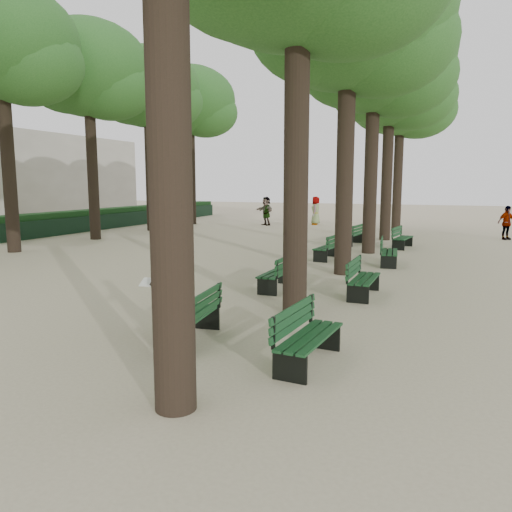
% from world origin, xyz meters
% --- Properties ---
extents(ground, '(120.00, 120.00, 0.00)m').
position_xyz_m(ground, '(0.00, 0.00, 0.00)').
color(ground, '#C4B694').
rests_on(ground, ground).
extents(tree_central_2, '(6.00, 6.00, 9.95)m').
position_xyz_m(tree_central_2, '(1.50, 8.00, 7.65)').
color(tree_central_2, '#33261C').
rests_on(tree_central_2, ground).
extents(tree_central_3, '(6.00, 6.00, 9.95)m').
position_xyz_m(tree_central_3, '(1.50, 13.00, 7.65)').
color(tree_central_3, '#33261C').
rests_on(tree_central_3, ground).
extents(tree_central_4, '(6.00, 6.00, 9.95)m').
position_xyz_m(tree_central_4, '(1.50, 18.00, 7.65)').
color(tree_central_4, '#33261C').
rests_on(tree_central_4, ground).
extents(tree_central_5, '(6.00, 6.00, 9.95)m').
position_xyz_m(tree_central_5, '(1.50, 23.00, 7.65)').
color(tree_central_5, '#33261C').
rests_on(tree_central_5, ground).
extents(tree_far_2, '(6.00, 6.00, 10.45)m').
position_xyz_m(tree_far_2, '(-12.00, 8.00, 8.14)').
color(tree_far_2, '#33261C').
rests_on(tree_far_2, ground).
extents(tree_far_3, '(6.00, 6.00, 10.45)m').
position_xyz_m(tree_far_3, '(-12.00, 13.00, 8.14)').
color(tree_far_3, '#33261C').
rests_on(tree_far_3, ground).
extents(tree_far_4, '(6.00, 6.00, 10.45)m').
position_xyz_m(tree_far_4, '(-12.00, 18.00, 8.14)').
color(tree_far_4, '#33261C').
rests_on(tree_far_4, ground).
extents(tree_far_5, '(6.00, 6.00, 10.45)m').
position_xyz_m(tree_far_5, '(-12.00, 23.00, 8.14)').
color(tree_far_5, '#33261C').
rests_on(tree_far_5, ground).
extents(bench_left_0, '(0.77, 1.85, 0.92)m').
position_xyz_m(bench_left_0, '(0.37, 0.43, 0.27)').
color(bench_left_0, black).
rests_on(bench_left_0, ground).
extents(bench_left_1, '(0.59, 1.81, 0.92)m').
position_xyz_m(bench_left_1, '(0.37, 5.14, 0.27)').
color(bench_left_1, black).
rests_on(bench_left_1, ground).
extents(bench_left_2, '(0.74, 1.85, 0.92)m').
position_xyz_m(bench_left_2, '(0.37, 10.75, 0.27)').
color(bench_left_2, black).
rests_on(bench_left_2, ground).
extents(bench_left_3, '(0.76, 1.85, 0.92)m').
position_xyz_m(bench_left_3, '(0.37, 15.52, 0.27)').
color(bench_left_3, black).
rests_on(bench_left_3, ground).
extents(bench_right_0, '(0.72, 1.84, 0.92)m').
position_xyz_m(bench_right_0, '(2.63, 0.11, 0.27)').
color(bench_right_0, black).
rests_on(bench_right_0, ground).
extents(bench_right_1, '(0.59, 1.81, 0.92)m').
position_xyz_m(bench_right_1, '(2.63, 5.15, 0.27)').
color(bench_right_1, black).
rests_on(bench_right_1, ground).
extents(bench_right_2, '(0.75, 1.85, 0.92)m').
position_xyz_m(bench_right_2, '(2.63, 10.28, 0.27)').
color(bench_right_2, black).
rests_on(bench_right_2, ground).
extents(bench_right_3, '(0.80, 1.86, 0.92)m').
position_xyz_m(bench_right_3, '(2.63, 15.06, 0.27)').
color(bench_right_3, black).
rests_on(bench_right_3, ground).
extents(man_with_map, '(0.67, 0.77, 1.81)m').
position_xyz_m(man_with_map, '(-0.10, 0.28, 0.90)').
color(man_with_map, black).
rests_on(man_with_map, ground).
extents(pedestrian_e, '(1.62, 1.38, 1.89)m').
position_xyz_m(pedestrian_e, '(-6.94, 23.87, 0.95)').
color(pedestrian_e, '#262628').
rests_on(pedestrian_e, ground).
extents(pedestrian_a, '(0.58, 0.83, 1.57)m').
position_xyz_m(pedestrian_a, '(-4.90, 24.19, 0.79)').
color(pedestrian_a, '#262628').
rests_on(pedestrian_a, ground).
extents(pedestrian_c, '(0.99, 0.87, 1.68)m').
position_xyz_m(pedestrian_c, '(7.07, 20.30, 0.84)').
color(pedestrian_c, '#262628').
rests_on(pedestrian_c, ground).
extents(pedestrian_d, '(0.48, 0.96, 1.89)m').
position_xyz_m(pedestrian_d, '(-4.00, 25.51, 0.94)').
color(pedestrian_d, '#262628').
rests_on(pedestrian_d, ground).
extents(fence, '(0.08, 42.00, 0.90)m').
position_xyz_m(fence, '(-15.00, 11.00, 0.45)').
color(fence, black).
rests_on(fence, ground).
extents(hedge, '(1.20, 42.00, 1.20)m').
position_xyz_m(hedge, '(-15.70, 11.00, 0.60)').
color(hedge, '#143B17').
rests_on(hedge, ground).
extents(building_far, '(12.00, 16.00, 7.00)m').
position_xyz_m(building_far, '(-33.00, 30.00, 3.50)').
color(building_far, '#B7B2A3').
rests_on(building_far, ground).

